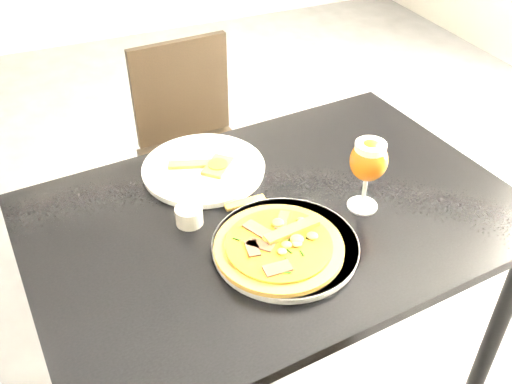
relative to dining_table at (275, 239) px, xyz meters
name	(u,v)px	position (x,y,z in m)	size (l,w,h in m)	color
ground	(257,361)	(0.00, 0.11, -0.66)	(6.00, 6.00, 0.00)	#4B4B4D
dining_table	(275,239)	(0.00, 0.00, 0.00)	(1.26, 0.90, 0.75)	black
chair_far	(196,147)	(0.04, 0.78, -0.19)	(0.42, 0.42, 0.85)	black
plate_main	(285,246)	(-0.04, -0.13, 0.10)	(0.33, 0.33, 0.02)	silver
pizza	(279,246)	(-0.06, -0.14, 0.12)	(0.29, 0.29, 0.03)	#905B22
plate_second	(204,169)	(-0.11, 0.24, 0.10)	(0.33, 0.33, 0.02)	silver
crust_scraps	(209,165)	(-0.10, 0.23, 0.11)	(0.18, 0.12, 0.01)	#905B22
loose_crust	(245,203)	(-0.06, 0.06, 0.09)	(0.11, 0.02, 0.01)	#905B22
sauce_cup	(189,215)	(-0.21, 0.05, 0.11)	(0.07, 0.07, 0.04)	beige
beer_glass	(369,161)	(0.21, -0.07, 0.23)	(0.09, 0.09, 0.19)	silver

